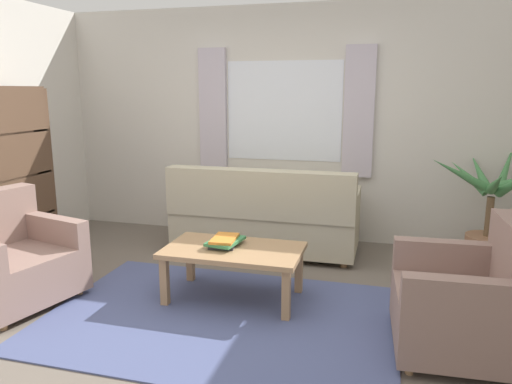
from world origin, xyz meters
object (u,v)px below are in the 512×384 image
armchair_left (9,259)px  couch (265,218)px  coffee_table (234,255)px  bookshelf (14,185)px  book_stack_on_table (224,241)px  potted_plant (489,217)px  armchair_right (470,301)px

armchair_left → couch: bearing=-30.1°
coffee_table → couch: bearing=92.3°
armchair_left → bookshelf: bookshelf is taller
book_stack_on_table → potted_plant: 2.60m
couch → armchair_right: (1.77, -1.59, -0.01)m
couch → book_stack_on_table: size_ratio=5.31×
book_stack_on_table → bookshelf: bookshelf is taller
armchair_left → potted_plant: potted_plant is taller
bookshelf → armchair_left: bearing=37.3°
couch → coffee_table: size_ratio=1.73×
couch → coffee_table: 1.22m
couch → book_stack_on_table: 1.19m
couch → potted_plant: 2.19m
couch → armchair_right: couch is taller
coffee_table → book_stack_on_table: (-0.09, 0.03, 0.10)m
potted_plant → couch: bearing=-175.3°
armchair_left → book_stack_on_table: bearing=-57.6°
book_stack_on_table → bookshelf: size_ratio=0.21×
coffee_table → armchair_right: bearing=-12.4°
couch → book_stack_on_table: (-0.04, -1.18, 0.11)m
couch → armchair_right: bearing=138.0°
couch → armchair_left: couch is taller
coffee_table → bookshelf: 2.40m
couch → armchair_left: (-1.68, -1.72, -0.01)m
couch → coffee_table: bearing=92.3°
armchair_right → book_stack_on_table: bearing=-105.9°
armchair_right → couch: bearing=-135.1°
bookshelf → armchair_right: bearing=80.5°
armchair_left → bookshelf: 1.10m
armchair_left → armchair_right: 3.45m
armchair_left → bookshelf: size_ratio=0.59×
armchair_right → book_stack_on_table: armchair_right is taller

